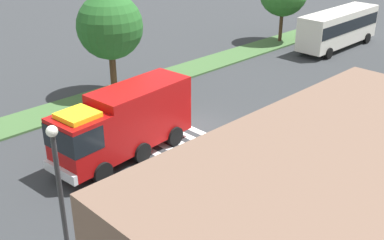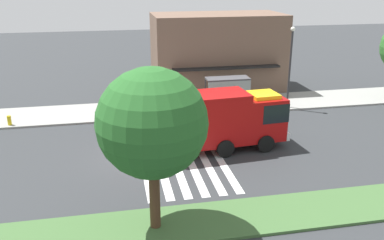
% 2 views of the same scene
% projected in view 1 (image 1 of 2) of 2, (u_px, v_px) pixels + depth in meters
% --- Properties ---
extents(ground_plane, '(120.00, 120.00, 0.00)m').
position_uv_depth(ground_plane, '(195.00, 126.00, 29.34)').
color(ground_plane, '#2D3033').
extents(sidewalk, '(60.00, 4.71, 0.14)m').
position_uv_depth(sidewalk, '(318.00, 179.00, 23.64)').
color(sidewalk, gray).
rests_on(sidewalk, ground_plane).
extents(median_strip, '(60.00, 3.00, 0.14)m').
position_uv_depth(median_strip, '(118.00, 92.00, 34.42)').
color(median_strip, '#3D6033').
rests_on(median_strip, ground_plane).
extents(crosswalk, '(4.95, 11.50, 0.01)m').
position_uv_depth(crosswalk, '(162.00, 140.00, 27.66)').
color(crosswalk, silver).
rests_on(crosswalk, ground_plane).
extents(fire_truck, '(8.53, 3.26, 3.73)m').
position_uv_depth(fire_truck, '(121.00, 122.00, 25.01)').
color(fire_truck, '#A50C0C').
rests_on(fire_truck, ground_plane).
extents(transit_bus, '(10.30, 2.92, 3.52)m').
position_uv_depth(transit_bus, '(339.00, 26.00, 44.19)').
color(transit_bus, silver).
rests_on(transit_bus, ground_plane).
extents(bus_stop_shelter, '(3.50, 1.40, 2.46)m').
position_uv_depth(bus_stop_shelter, '(188.00, 205.00, 18.45)').
color(bus_stop_shelter, '#4C4C51').
rests_on(bus_stop_shelter, sidewalk).
extents(bench_near_shelter, '(1.60, 0.50, 0.90)m').
position_uv_depth(bench_near_shelter, '(252.00, 193.00, 21.52)').
color(bench_near_shelter, '#4C3823').
rests_on(bench_near_shelter, sidewalk).
extents(bench_west_of_shelter, '(1.60, 0.50, 0.90)m').
position_uv_depth(bench_west_of_shelter, '(306.00, 160.00, 24.33)').
color(bench_west_of_shelter, '#2D472D').
rests_on(bench_west_of_shelter, sidewalk).
extents(street_lamp, '(0.36, 0.36, 6.53)m').
position_uv_depth(street_lamp, '(62.00, 203.00, 14.96)').
color(street_lamp, '#2D2D30').
rests_on(street_lamp, sidewalk).
extents(median_tree_west, '(4.54, 4.54, 7.07)m').
position_uv_depth(median_tree_west, '(110.00, 27.00, 32.21)').
color(median_tree_west, '#47301E').
rests_on(median_tree_west, median_strip).
extents(fire_hydrant, '(0.28, 0.28, 0.70)m').
position_uv_depth(fire_hydrant, '(368.00, 111.00, 30.21)').
color(fire_hydrant, gold).
rests_on(fire_hydrant, sidewalk).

